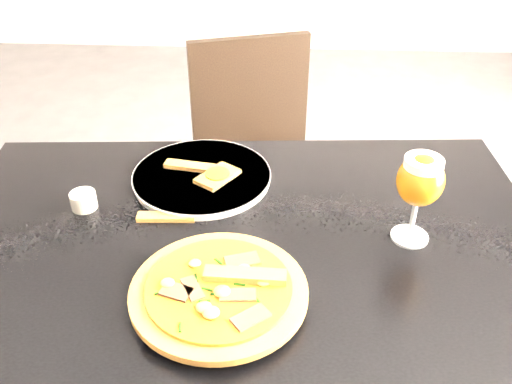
# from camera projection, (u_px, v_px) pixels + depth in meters

# --- Properties ---
(dining_table) EXTENTS (1.25, 0.88, 0.75)m
(dining_table) POSITION_uv_depth(u_px,v_px,m) (245.00, 277.00, 1.15)
(dining_table) COLOR black
(dining_table) RESTS_ON ground
(chair_far) EXTENTS (0.50, 0.50, 0.87)m
(chair_far) POSITION_uv_depth(u_px,v_px,m) (258.00, 167.00, 1.84)
(chair_far) COLOR black
(chair_far) RESTS_ON ground
(plate_main) EXTENTS (0.34, 0.34, 0.01)m
(plate_main) POSITION_uv_depth(u_px,v_px,m) (226.00, 292.00, 0.98)
(plate_main) COLOR white
(plate_main) RESTS_ON dining_table
(pizza) EXTENTS (0.30, 0.30, 0.03)m
(pizza) POSITION_uv_depth(u_px,v_px,m) (220.00, 290.00, 0.96)
(pizza) COLOR #994E25
(pizza) RESTS_ON plate_main
(plate_second) EXTENTS (0.38, 0.38, 0.02)m
(plate_second) POSITION_uv_depth(u_px,v_px,m) (202.00, 177.00, 1.28)
(plate_second) COLOR white
(plate_second) RESTS_ON dining_table
(crust_scraps) EXTENTS (0.18, 0.12, 0.01)m
(crust_scraps) POSITION_uv_depth(u_px,v_px,m) (208.00, 172.00, 1.27)
(crust_scraps) COLOR #994E25
(crust_scraps) RESTS_ON plate_second
(loose_crust) EXTENTS (0.12, 0.03, 0.01)m
(loose_crust) POSITION_uv_depth(u_px,v_px,m) (166.00, 217.00, 1.16)
(loose_crust) COLOR #994E25
(loose_crust) RESTS_ON dining_table
(sauce_cup) EXTENTS (0.05, 0.05, 0.04)m
(sauce_cup) POSITION_uv_depth(u_px,v_px,m) (83.00, 200.00, 1.19)
(sauce_cup) COLOR #B5B2A3
(sauce_cup) RESTS_ON dining_table
(beer_glass) EXTENTS (0.09, 0.09, 0.18)m
(beer_glass) POSITION_uv_depth(u_px,v_px,m) (420.00, 181.00, 1.04)
(beer_glass) COLOR silver
(beer_glass) RESTS_ON dining_table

